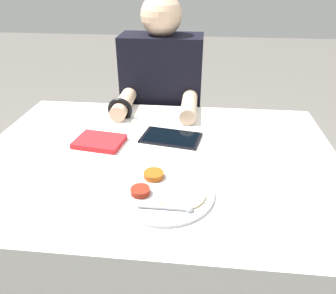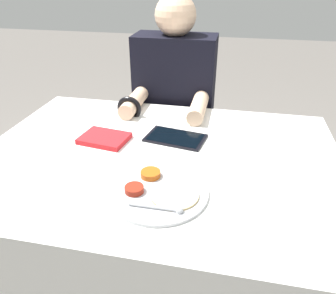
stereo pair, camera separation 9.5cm
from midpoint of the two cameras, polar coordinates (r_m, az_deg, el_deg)
name	(u,v)px [view 2 (the right image)]	position (r m, az deg, el deg)	size (l,w,h in m)	color
ground_plane	(160,287)	(1.63, 0.40, -23.26)	(12.00, 12.00, 0.00)	#605B56
dining_table	(159,230)	(1.37, 0.45, -14.26)	(1.28, 0.93, 0.70)	silver
thali_tray	(158,191)	(0.97, 1.12, -7.77)	(0.30, 0.30, 0.03)	#B7BABF
red_notebook	(104,139)	(1.26, -8.92, 1.39)	(0.19, 0.15, 0.02)	silver
tablet_device	(175,138)	(1.26, 3.46, 1.56)	(0.24, 0.17, 0.01)	black
person_diner	(174,122)	(1.76, 2.62, 4.40)	(0.40, 0.46, 1.19)	black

